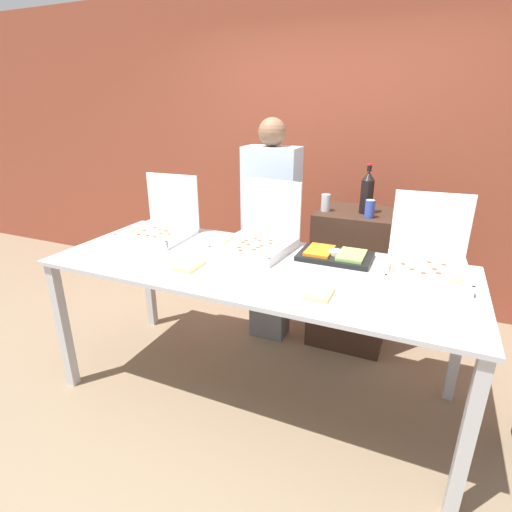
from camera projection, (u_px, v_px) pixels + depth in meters
ground_plane at (256, 390)px, 2.68m from camera, size 16.00×16.00×0.00m
brick_wall_behind at (331, 151)px, 3.64m from camera, size 10.00×0.06×2.80m
buffet_table at (256, 278)px, 2.39m from camera, size 2.45×0.98×0.91m
pizza_box_far_right at (427, 260)px, 2.21m from camera, size 0.45×0.46×0.42m
pizza_box_near_left at (259, 238)px, 2.58m from camera, size 0.47×0.48×0.42m
pizza_box_far_left at (162, 226)px, 2.83m from camera, size 0.43×0.45×0.41m
paper_plate_front_center at (190, 266)px, 2.29m from camera, size 0.21×0.21×0.03m
paper_plate_front_right at (319, 294)px, 1.96m from camera, size 0.22×0.22×0.03m
veggie_tray at (335, 255)px, 2.43m from camera, size 0.44×0.27×0.05m
sideboard_podium at (352, 278)px, 3.10m from camera, size 0.57×0.50×1.06m
soda_bottle at (367, 192)px, 2.81m from camera, size 0.09×0.09×0.35m
soda_can_silver at (326, 203)px, 2.90m from camera, size 0.07×0.07×0.12m
soda_can_colored at (370, 209)px, 2.73m from camera, size 0.07×0.07×0.12m
person_guest_plaid at (271, 231)px, 3.03m from camera, size 0.40×0.22×1.71m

